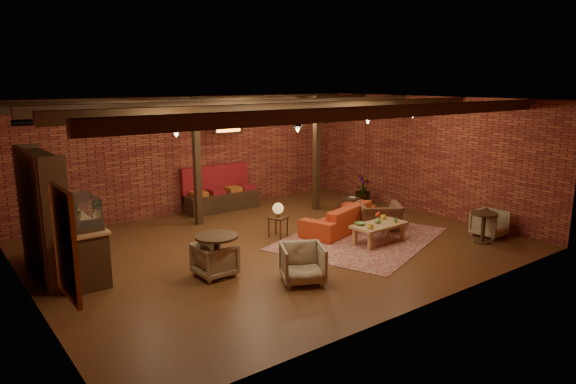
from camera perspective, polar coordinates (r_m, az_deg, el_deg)
floor at (r=11.54m, az=-1.18°, el=-5.93°), size 10.00×10.00×0.00m
ceiling at (r=10.97m, az=-1.26°, el=10.15°), size 10.00×8.00×0.02m
wall_back at (r=14.54m, az=-10.49°, el=4.15°), size 10.00×0.02×3.20m
wall_front at (r=8.31m, az=15.12°, el=-2.14°), size 10.00×0.02×3.20m
wall_left at (r=9.24m, az=-27.30°, el=-1.67°), size 0.02×8.00×3.20m
wall_right at (r=14.60m, az=14.96°, el=3.97°), size 0.02×8.00×3.20m
ceiling_beams at (r=10.98m, az=-1.25°, el=9.53°), size 9.80×6.40×0.22m
ceiling_pipe at (r=12.32m, az=-5.64°, el=8.71°), size 9.60×0.12×0.12m
post_left at (r=13.04m, az=-10.08°, el=3.24°), size 0.16×0.16×3.20m
post_right at (r=14.41m, az=3.19°, el=4.26°), size 0.16×0.16×3.20m
service_counter at (r=10.55m, az=-23.02°, el=-4.16°), size 0.80×2.50×1.60m
plant_counter at (r=10.66m, az=-22.96°, el=-1.66°), size 0.35×0.39×0.30m
shelving_hutch at (r=10.47m, az=-25.46°, el=-2.24°), size 0.52×2.00×2.40m
chalkboard_menu at (r=7.06m, az=-23.44°, el=-5.30°), size 0.08×0.96×1.46m
banquette at (r=14.62m, az=-7.43°, el=-0.08°), size 2.10×0.70×1.00m
service_sign at (r=13.95m, az=-6.72°, el=7.04°), size 0.86×0.06×0.30m
ceiling_spotlights at (r=10.99m, az=-1.25°, el=8.38°), size 6.40×4.40×0.28m
rug at (r=12.10m, az=7.97°, el=-5.15°), size 4.64×4.10×0.01m
sofa at (r=12.61m, az=5.70°, el=-2.83°), size 2.43×1.52×0.66m
coffee_table at (r=11.77m, az=10.03°, el=-3.73°), size 1.32×0.68×0.70m
side_table_lamp at (r=11.98m, az=-1.11°, el=-2.13°), size 0.52×0.52×0.82m
round_table_left at (r=9.63m, az=-7.92°, el=-6.30°), size 0.79×0.79×0.82m
armchair_a at (r=9.79m, az=-8.11°, el=-7.25°), size 0.66×0.71×0.71m
armchair_b at (r=9.40m, az=1.64°, el=-7.76°), size 0.99×0.97×0.78m
armchair_right at (r=12.82m, az=10.14°, el=-2.22°), size 1.20×1.11×0.88m
side_table_book at (r=14.23m, az=6.99°, el=-0.79°), size 0.51×0.51×0.46m
round_table_right at (r=12.40m, az=20.90°, el=-3.22°), size 0.59×0.59×0.70m
armchair_far at (r=12.99m, az=21.51°, el=-3.13°), size 0.70×0.66×0.69m
plant_tall at (r=15.33m, az=8.42°, el=3.37°), size 1.84×1.84×2.53m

